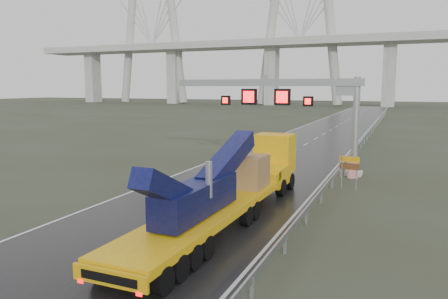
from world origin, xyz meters
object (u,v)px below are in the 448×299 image
at_px(heavy_haul_truck, 238,182).
at_px(exit_sign_pair, 349,166).
at_px(sign_gantry, 291,98).
at_px(striped_barrier, 353,170).

bearing_deg(heavy_haul_truck, exit_sign_pair, 59.12).
bearing_deg(sign_gantry, exit_sign_pair, -44.20).
bearing_deg(exit_sign_pair, heavy_haul_truck, -111.06).
distance_m(heavy_haul_truck, striped_barrier, 12.17).
xyz_separation_m(heavy_haul_truck, striped_barrier, (4.54, 11.25, -1.05)).
bearing_deg(sign_gantry, striped_barrier, -13.13).
xyz_separation_m(exit_sign_pair, striped_barrier, (-0.14, 3.73, -0.95)).
bearing_deg(heavy_haul_truck, sign_gantry, 92.48).
height_order(heavy_haul_truck, exit_sign_pair, heavy_haul_truck).
xyz_separation_m(sign_gantry, striped_barrier, (4.85, -1.13, -5.04)).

